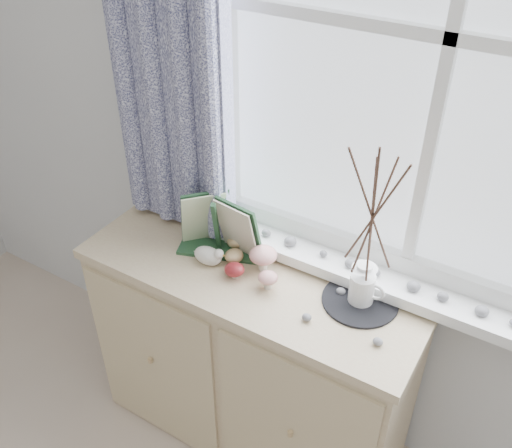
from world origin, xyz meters
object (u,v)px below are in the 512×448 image
botanical_book (214,229)px  sideboard (251,358)px  twig_pitcher (373,211)px  toadstool_cluster (261,262)px

botanical_book → sideboard: bearing=-25.8°
sideboard → botanical_book: botanical_book is taller
botanical_book → twig_pitcher: twig_pitcher is taller
sideboard → botanical_book: size_ratio=3.58×
sideboard → botanical_book: 0.56m
sideboard → botanical_book: (-0.15, 0.02, 0.54)m
botanical_book → toadstool_cluster: bearing=-20.2°
toadstool_cluster → twig_pitcher: bearing=8.4°
sideboard → twig_pitcher: bearing=10.0°
twig_pitcher → botanical_book: bearing=-177.0°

